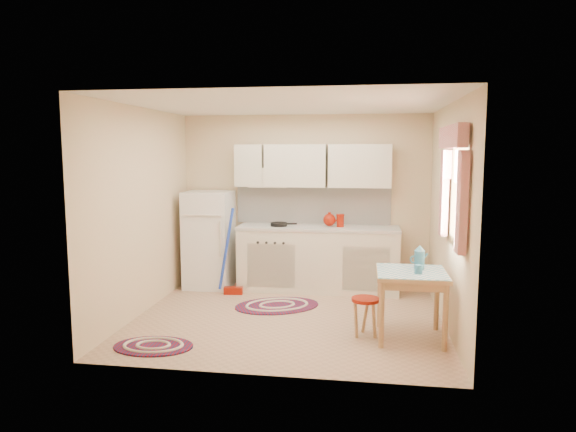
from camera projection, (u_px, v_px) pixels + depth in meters
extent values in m
plane|color=tan|center=(288.00, 318.00, 6.11)|extent=(3.60, 3.60, 0.00)
cube|color=silver|center=(288.00, 104.00, 5.80)|extent=(3.60, 3.20, 0.04)
cube|color=#D2B68E|center=(305.00, 201.00, 7.53)|extent=(3.60, 0.04, 2.50)
cube|color=#D2B68E|center=(261.00, 236.00, 4.39)|extent=(3.60, 0.04, 2.50)
cube|color=#D2B68E|center=(142.00, 211.00, 6.22)|extent=(0.04, 3.20, 2.50)
cube|color=#D2B68E|center=(449.00, 217.00, 5.69)|extent=(0.04, 3.20, 2.50)
cube|color=white|center=(313.00, 205.00, 7.50)|extent=(2.25, 0.03, 0.55)
cube|color=beige|center=(312.00, 166.00, 7.28)|extent=(2.25, 0.33, 0.60)
cube|color=white|center=(456.00, 194.00, 5.12)|extent=(0.04, 0.85, 0.95)
cube|color=white|center=(209.00, 240.00, 7.45)|extent=(0.65, 0.60, 1.40)
cube|color=beige|center=(318.00, 260.00, 7.30)|extent=(2.25, 0.60, 0.88)
cube|color=#B6B3AC|center=(318.00, 228.00, 7.24)|extent=(2.27, 0.62, 0.04)
cylinder|color=black|center=(279.00, 224.00, 7.27)|extent=(0.29, 0.29, 0.05)
cylinder|color=maroon|center=(340.00, 221.00, 7.19)|extent=(0.13, 0.13, 0.16)
cube|color=tan|center=(411.00, 305.00, 5.40)|extent=(0.72, 0.72, 0.72)
cylinder|color=maroon|center=(365.00, 317.00, 5.49)|extent=(0.31, 0.31, 0.42)
cylinder|color=teal|center=(419.00, 270.00, 5.25)|extent=(0.10, 0.10, 0.10)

